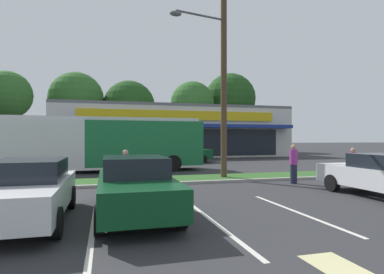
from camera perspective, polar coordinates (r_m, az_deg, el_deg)
name	(u,v)px	position (r m, az deg, el deg)	size (l,w,h in m)	color
grass_median	(180,179)	(15.30, -2.14, -7.58)	(56.00, 2.20, 0.12)	#2D5B23
curb_lip	(186,183)	(14.13, -0.99, -8.20)	(56.00, 0.24, 0.12)	#99968C
parking_stripe_0	(93,231)	(7.52, -17.41, -15.78)	(0.12, 4.80, 0.01)	silver
parking_stripe_1	(217,224)	(7.74, 4.48, -15.34)	(0.12, 4.80, 0.01)	silver
parking_stripe_2	(297,212)	(9.36, 18.38, -12.66)	(0.12, 4.80, 0.01)	silver
lot_arrow	(348,273)	(5.69, 26.23, -20.98)	(0.70, 1.60, 0.01)	beige
storefront_building	(172,132)	(36.63, -3.68, 0.97)	(25.00, 11.54, 5.54)	beige
tree_left	(7,95)	(44.79, -30.26, 6.52)	(5.81, 5.81, 10.17)	#473323
tree_mid_left	(76,99)	(47.55, -20.05, 6.42)	(7.49, 7.49, 11.25)	#473323
tree_mid	(129,106)	(47.82, -11.20, 5.40)	(7.56, 7.56, 10.47)	#473323
tree_mid_right	(192,103)	(45.86, 0.07, 6.05)	(6.29, 6.29, 10.18)	#473323
tree_right	(230,99)	(49.75, 6.89, 6.85)	(7.75, 7.75, 12.01)	#473323
utility_pole	(221,61)	(16.06, 5.31, 13.40)	(3.14, 2.38, 10.90)	#4C3826
city_bus	(96,142)	(19.89, -16.78, -0.94)	(12.79, 2.91, 3.25)	#196638
bus_stop_bench	(20,180)	(13.13, -28.52, -6.83)	(1.60, 0.45, 0.95)	brown
car_0	(27,191)	(8.66, -27.51, -8.51)	(1.93, 4.67, 1.50)	silver
car_1	(94,155)	(25.49, -17.16, -3.10)	(4.26, 1.87, 1.40)	navy
car_2	(383,175)	(12.72, 31.10, -5.85)	(1.91, 4.68, 1.48)	silver
car_3	(135,185)	(8.54, -10.18, -8.56)	(1.96, 4.77, 1.53)	#0C3F1E
car_4	(184,153)	(26.21, -1.46, -2.86)	(4.40, 1.90, 1.59)	#0C3F1E
pedestrian_near_bench	(294,164)	(14.89, 17.77, -4.61)	(0.35, 0.35, 1.75)	#1E2338
pedestrian_by_pole	(125,171)	(11.90, -11.85, -6.08)	(0.32, 0.32, 1.60)	black
pedestrian_mid	(353,165)	(16.21, 26.92, -4.53)	(0.32, 0.32, 1.58)	#47423D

